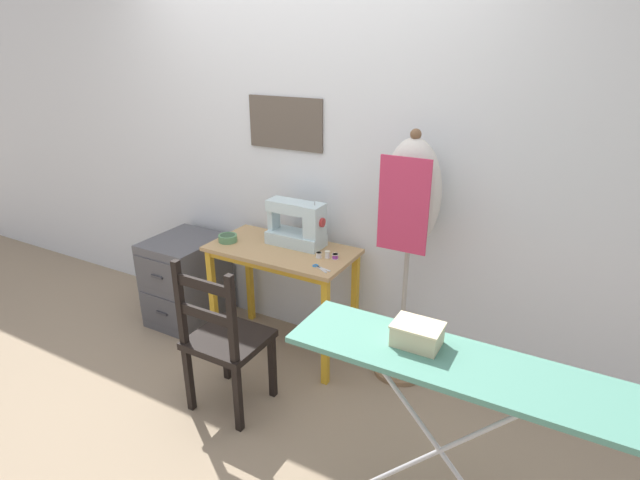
# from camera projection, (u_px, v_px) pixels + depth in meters

# --- Properties ---
(ground_plane) EXTENTS (14.00, 14.00, 0.00)m
(ground_plane) POSITION_uv_depth(u_px,v_px,m) (265.00, 365.00, 3.21)
(ground_plane) COLOR gray
(wall_back) EXTENTS (10.00, 0.07, 2.55)m
(wall_back) POSITION_uv_depth(u_px,v_px,m) (305.00, 154.00, 3.18)
(wall_back) COLOR silver
(wall_back) RESTS_ON ground_plane
(sewing_table) EXTENTS (0.93, 0.48, 0.73)m
(sewing_table) POSITION_uv_depth(u_px,v_px,m) (281.00, 265.00, 3.17)
(sewing_table) COLOR tan
(sewing_table) RESTS_ON ground_plane
(sewing_machine) EXTENTS (0.38, 0.17, 0.31)m
(sewing_machine) POSITION_uv_depth(u_px,v_px,m) (299.00, 225.00, 3.13)
(sewing_machine) COLOR silver
(sewing_machine) RESTS_ON sewing_table
(fabric_bowl) EXTENTS (0.12, 0.12, 0.05)m
(fabric_bowl) POSITION_uv_depth(u_px,v_px,m) (228.00, 238.00, 3.23)
(fabric_bowl) COLOR #56895B
(fabric_bowl) RESTS_ON sewing_table
(scissors) EXTENTS (0.13, 0.08, 0.01)m
(scissors) POSITION_uv_depth(u_px,v_px,m) (319.00, 267.00, 2.87)
(scissors) COLOR silver
(scissors) RESTS_ON sewing_table
(thread_spool_near_machine) EXTENTS (0.04, 0.04, 0.03)m
(thread_spool_near_machine) POSITION_uv_depth(u_px,v_px,m) (319.00, 255.00, 2.99)
(thread_spool_near_machine) COLOR silver
(thread_spool_near_machine) RESTS_ON sewing_table
(thread_spool_mid_table) EXTENTS (0.03, 0.03, 0.04)m
(thread_spool_mid_table) POSITION_uv_depth(u_px,v_px,m) (327.00, 255.00, 2.99)
(thread_spool_mid_table) COLOR silver
(thread_spool_mid_table) RESTS_ON sewing_table
(thread_spool_far_edge) EXTENTS (0.04, 0.04, 0.03)m
(thread_spool_far_edge) POSITION_uv_depth(u_px,v_px,m) (335.00, 256.00, 2.97)
(thread_spool_far_edge) COLOR purple
(thread_spool_far_edge) RESTS_ON sewing_table
(wooden_chair) EXTENTS (0.40, 0.38, 0.92)m
(wooden_chair) POSITION_uv_depth(u_px,v_px,m) (225.00, 341.00, 2.71)
(wooden_chair) COLOR black
(wooden_chair) RESTS_ON ground_plane
(filing_cabinet) EXTENTS (0.45, 0.54, 0.64)m
(filing_cabinet) POSITION_uv_depth(u_px,v_px,m) (187.00, 280.00, 3.64)
(filing_cabinet) COLOR #4C4C51
(filing_cabinet) RESTS_ON ground_plane
(dress_form) EXTENTS (0.33, 0.32, 1.52)m
(dress_form) POSITION_uv_depth(u_px,v_px,m) (410.00, 207.00, 2.75)
(dress_form) COLOR #846647
(dress_form) RESTS_ON ground_plane
(ironing_board) EXTENTS (1.23, 0.34, 0.86)m
(ironing_board) POSITION_uv_depth(u_px,v_px,m) (449.00, 370.00, 1.86)
(ironing_board) COLOR #518E7A
(ironing_board) RESTS_ON ground_plane
(storage_box) EXTENTS (0.19, 0.14, 0.09)m
(storage_box) POSITION_uv_depth(u_px,v_px,m) (417.00, 334.00, 1.92)
(storage_box) COLOR beige
(storage_box) RESTS_ON ironing_board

